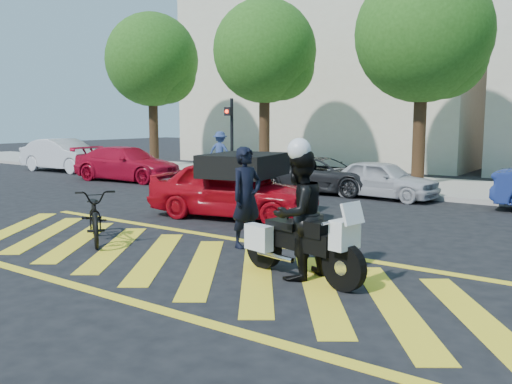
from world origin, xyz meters
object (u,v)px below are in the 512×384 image
Objects in this scene: bicycle at (95,214)px; red_convertible at (233,189)px; officer_bike at (247,197)px; police_motorcycle at (299,242)px; parked_far_left at (64,155)px; officer_moto at (299,215)px; parked_left at (128,164)px; parked_mid_left at (324,175)px; parked_mid_right at (382,179)px.

red_convertible reaches higher than bicycle.
police_motorcycle is (1.88, -1.19, -0.39)m from officer_bike.
parked_far_left is at bearing 76.67° from officer_bike.
officer_moto reaches higher than parked_left.
parked_far_left is 5.39m from parked_left.
police_motorcycle is 0.50× the size of parked_left.
officer_bike is at bearing -117.61° from parked_far_left.
parked_mid_left is at bearing -142.25° from officer_moto.
parked_mid_left is (-2.46, 7.67, -0.37)m from officer_bike.
officer_moto is (1.86, -1.20, 0.04)m from officer_bike.
police_motorcycle is at bearing -51.45° from bicycle.
officer_bike is 0.82× the size of police_motorcycle.
parked_mid_right is (2.34, 8.89, 0.04)m from bicycle.
police_motorcycle is 0.43m from officer_moto.
police_motorcycle is at bearing 126.77° from officer_moto.
red_convertible is at bearing -119.60° from officer_moto.
red_convertible is at bearing -122.98° from parked_left.
parked_mid_left is 2.09m from parked_mid_right.
parked_far_left is (-15.75, 7.16, -0.20)m from officer_bike.
parked_left is at bearing -102.69° from parked_far_left.
police_motorcycle is 1.17× the size of officer_moto.
officer_moto is 0.47× the size of red_convertible.
bicycle is 9.20m from parked_mid_right.
bicycle is at bearing 159.05° from red_convertible.
officer_bike is at bearing -111.07° from officer_moto.
parked_left is at bearing 70.12° from officer_bike.
parked_left is (5.32, -0.89, -0.08)m from parked_far_left.
parked_mid_left is (0.25, 9.04, 0.04)m from bicycle.
bicycle is 0.49× the size of red_convertible.
parked_mid_left is (-4.34, 8.86, 0.02)m from police_motorcycle.
parked_mid_right is at bearing -153.85° from officer_moto.
parked_far_left is (-13.66, 4.88, 0.03)m from red_convertible.
parked_far_left is 15.38m from parked_mid_right.
parked_mid_left is at bearing 89.89° from parked_mid_right.
parked_far_left is at bearing 73.04° from parked_left.
red_convertible is (-3.97, 3.47, 0.16)m from police_motorcycle.
officer_moto reaches higher than officer_bike.
parked_far_left is at bearing -103.63° from officer_moto.
bicycle is 9.05m from parked_mid_left.
parked_mid_right is (-0.37, 7.51, -0.37)m from officer_bike.
parked_far_left is 1.32× the size of parked_mid_right.
officer_moto is 9.01m from parked_mid_right.
bicycle is at bearing -76.02° from officer_moto.
parked_far_left is (-17.61, 8.36, -0.24)m from officer_moto.
parked_left is at bearing -109.51° from officer_moto.
parked_left is at bearing 101.12° from parked_mid_right.
officer_moto is at bearing -161.57° from parked_mid_right.
officer_bike is 2.22m from officer_moto.
officer_moto reaches higher than red_convertible.
police_motorcycle is 0.55× the size of red_convertible.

